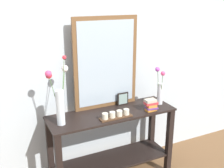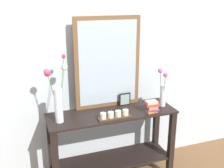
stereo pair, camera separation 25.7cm
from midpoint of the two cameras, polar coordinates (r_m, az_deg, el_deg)
wall_back at (r=2.79m, az=-5.59°, el=7.53°), size 6.40×0.08×2.70m
console_table at (r=2.81m, az=-2.67°, el=-11.46°), size 1.27×0.41×0.76m
mirror_leaning at (r=2.69m, az=-4.01°, el=4.35°), size 0.67×0.03×0.91m
tall_vase_left at (r=2.43m, az=-14.01°, el=-3.03°), size 0.22×0.16×0.60m
vase_right at (r=2.84m, az=7.50°, el=-1.19°), size 0.11×0.11×0.41m
candle_tray at (r=2.56m, az=-2.08°, el=-6.59°), size 0.32×0.09×0.07m
picture_frame_small at (r=2.83m, az=-0.31°, el=-3.17°), size 0.12×0.01×0.13m
book_stack at (r=2.71m, az=5.50°, el=-4.40°), size 0.14×0.10×0.12m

